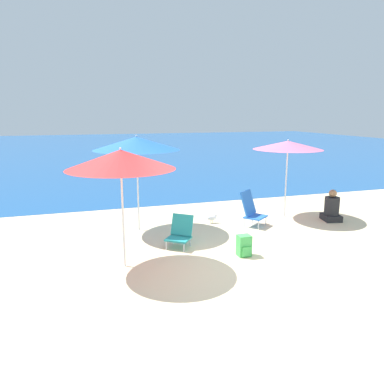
% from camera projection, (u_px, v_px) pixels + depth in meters
% --- Properties ---
extents(ground_plane, '(60.00, 60.00, 0.00)m').
position_uv_depth(ground_plane, '(234.00, 273.00, 6.58)').
color(ground_plane, beige).
extents(sea_water, '(60.00, 40.00, 0.01)m').
position_uv_depth(sea_water, '(108.00, 148.00, 30.05)').
color(sea_water, '#1E5699').
rests_on(sea_water, ground).
extents(beach_umbrella_red, '(1.92, 1.92, 2.18)m').
position_uv_depth(beach_umbrella_red, '(121.00, 159.00, 6.48)').
color(beach_umbrella_red, white).
rests_on(beach_umbrella_red, ground).
extents(beach_umbrella_blue, '(2.01, 2.01, 2.27)m').
position_uv_depth(beach_umbrella_blue, '(137.00, 143.00, 8.59)').
color(beach_umbrella_blue, white).
rests_on(beach_umbrella_blue, ground).
extents(beach_umbrella_pink, '(1.82, 1.82, 2.09)m').
position_uv_depth(beach_umbrella_pink, '(288.00, 145.00, 9.79)').
color(beach_umbrella_pink, white).
rests_on(beach_umbrella_pink, ground).
extents(beach_chair_teal, '(0.68, 0.69, 0.67)m').
position_uv_depth(beach_chair_teal, '(180.00, 232.00, 7.83)').
color(beach_chair_teal, silver).
rests_on(beach_chair_teal, ground).
extents(beach_chair_blue, '(0.75, 0.75, 0.87)m').
position_uv_depth(beach_chair_blue, '(251.00, 209.00, 9.29)').
color(beach_chair_blue, silver).
rests_on(beach_chair_blue, ground).
extents(person_seated_near, '(0.51, 0.57, 0.82)m').
position_uv_depth(person_seated_near, '(332.00, 208.00, 9.73)').
color(person_seated_near, '#262628').
rests_on(person_seated_near, ground).
extents(backpack_green, '(0.25, 0.24, 0.42)m').
position_uv_depth(backpack_green, '(244.00, 246.00, 7.33)').
color(backpack_green, '#47B756').
rests_on(backpack_green, ground).
extents(seagull, '(0.27, 0.11, 0.23)m').
position_uv_depth(seagull, '(212.00, 218.00, 9.54)').
color(seagull, gold).
rests_on(seagull, ground).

